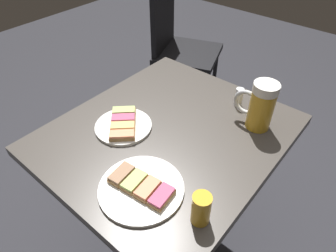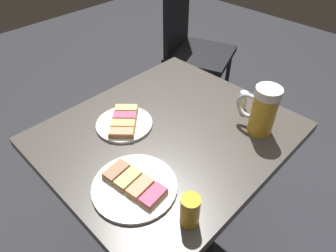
{
  "view_description": "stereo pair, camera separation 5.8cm",
  "coord_description": "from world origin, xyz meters",
  "px_view_note": "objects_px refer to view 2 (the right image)",
  "views": [
    {
      "loc": [
        -0.48,
        0.57,
        1.36
      ],
      "look_at": [
        0.0,
        0.0,
        0.72
      ],
      "focal_mm": 31.81,
      "sensor_mm": 36.0,
      "label": 1
    },
    {
      "loc": [
        -0.52,
        0.53,
        1.36
      ],
      "look_at": [
        0.0,
        0.0,
        0.72
      ],
      "focal_mm": 31.81,
      "sensor_mm": 36.0,
      "label": 2
    }
  ],
  "objects_px": {
    "salt_shaker": "(243,100)",
    "beer_mug": "(262,110)",
    "cafe_chair": "(191,43)",
    "plate_far": "(134,185)",
    "plate_near": "(124,123)",
    "beer_glass_small": "(190,211)"
  },
  "relations": [
    {
      "from": "beer_mug",
      "to": "salt_shaker",
      "type": "height_order",
      "value": "beer_mug"
    },
    {
      "from": "plate_near",
      "to": "beer_mug",
      "type": "distance_m",
      "value": 0.45
    },
    {
      "from": "beer_mug",
      "to": "cafe_chair",
      "type": "distance_m",
      "value": 1.07
    },
    {
      "from": "plate_far",
      "to": "salt_shaker",
      "type": "bearing_deg",
      "value": -90.55
    },
    {
      "from": "salt_shaker",
      "to": "beer_mug",
      "type": "bearing_deg",
      "value": 148.96
    },
    {
      "from": "plate_near",
      "to": "salt_shaker",
      "type": "height_order",
      "value": "salt_shaker"
    },
    {
      "from": "cafe_chair",
      "to": "plate_far",
      "type": "bearing_deg",
      "value": 13.25
    },
    {
      "from": "plate_near",
      "to": "salt_shaker",
      "type": "bearing_deg",
      "value": -122.71
    },
    {
      "from": "plate_far",
      "to": "beer_glass_small",
      "type": "xyz_separation_m",
      "value": [
        -0.17,
        -0.03,
        0.04
      ]
    },
    {
      "from": "plate_far",
      "to": "plate_near",
      "type": "bearing_deg",
      "value": -33.27
    },
    {
      "from": "salt_shaker",
      "to": "plate_near",
      "type": "bearing_deg",
      "value": 57.29
    },
    {
      "from": "plate_far",
      "to": "beer_glass_small",
      "type": "distance_m",
      "value": 0.18
    },
    {
      "from": "beer_mug",
      "to": "plate_far",
      "type": "bearing_deg",
      "value": 76.02
    },
    {
      "from": "plate_far",
      "to": "cafe_chair",
      "type": "relative_size",
      "value": 0.25
    },
    {
      "from": "salt_shaker",
      "to": "cafe_chair",
      "type": "xyz_separation_m",
      "value": [
        0.72,
        -0.57,
        -0.21
      ]
    },
    {
      "from": "plate_far",
      "to": "beer_mug",
      "type": "height_order",
      "value": "beer_mug"
    },
    {
      "from": "beer_glass_small",
      "to": "plate_near",
      "type": "bearing_deg",
      "value": -16.79
    },
    {
      "from": "plate_near",
      "to": "cafe_chair",
      "type": "xyz_separation_m",
      "value": [
        0.49,
        -0.92,
        -0.19
      ]
    },
    {
      "from": "plate_far",
      "to": "cafe_chair",
      "type": "distance_m",
      "value": 1.3
    },
    {
      "from": "salt_shaker",
      "to": "cafe_chair",
      "type": "distance_m",
      "value": 0.94
    },
    {
      "from": "plate_near",
      "to": "plate_far",
      "type": "height_order",
      "value": "same"
    },
    {
      "from": "salt_shaker",
      "to": "cafe_chair",
      "type": "height_order",
      "value": "cafe_chair"
    }
  ]
}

